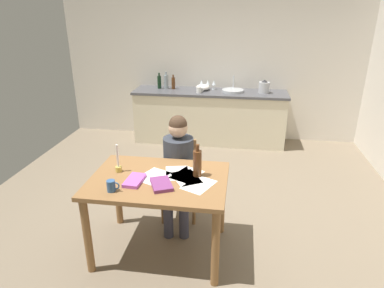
% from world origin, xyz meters
% --- Properties ---
extents(ground_plane, '(5.20, 5.20, 0.04)m').
position_xyz_m(ground_plane, '(0.00, 0.00, -0.02)').
color(ground_plane, '#7A6B56').
extents(wall_back, '(5.20, 0.12, 2.60)m').
position_xyz_m(wall_back, '(0.00, 2.60, 1.30)').
color(wall_back, silver).
rests_on(wall_back, ground).
extents(kitchen_counter, '(2.59, 0.64, 0.90)m').
position_xyz_m(kitchen_counter, '(0.00, 2.24, 0.45)').
color(kitchen_counter, beige).
rests_on(kitchen_counter, ground).
extents(dining_table, '(1.23, 0.87, 0.78)m').
position_xyz_m(dining_table, '(-0.16, -0.75, 0.67)').
color(dining_table, olive).
rests_on(dining_table, ground).
extents(chair_at_table, '(0.44, 0.44, 0.85)m').
position_xyz_m(chair_at_table, '(-0.10, -0.08, 0.47)').
color(chair_at_table, olive).
rests_on(chair_at_table, ground).
extents(person_seated, '(0.36, 0.61, 1.19)m').
position_xyz_m(person_seated, '(-0.09, -0.22, 0.68)').
color(person_seated, '#333842').
rests_on(person_seated, ground).
extents(coffee_mug, '(0.11, 0.07, 0.10)m').
position_xyz_m(coffee_mug, '(-0.49, -1.04, 0.83)').
color(coffee_mug, '#33598C').
rests_on(coffee_mug, dining_table).
extents(candlestick, '(0.06, 0.06, 0.27)m').
position_xyz_m(candlestick, '(-0.56, -0.68, 0.86)').
color(candlestick, gold).
rests_on(candlestick, dining_table).
extents(book_magazine, '(0.15, 0.26, 0.03)m').
position_xyz_m(book_magazine, '(-0.35, -0.85, 0.80)').
color(book_magazine, '#B654BB').
rests_on(book_magazine, dining_table).
extents(book_cookery, '(0.25, 0.30, 0.03)m').
position_xyz_m(book_cookery, '(-0.10, -0.89, 0.80)').
color(book_cookery, '#7A3772').
rests_on(book_cookery, dining_table).
extents(paper_letter, '(0.31, 0.36, 0.00)m').
position_xyz_m(paper_letter, '(-0.22, -0.72, 0.79)').
color(paper_letter, white).
rests_on(paper_letter, dining_table).
extents(paper_bill, '(0.33, 0.36, 0.00)m').
position_xyz_m(paper_bill, '(0.08, -0.71, 0.79)').
color(paper_bill, white).
rests_on(paper_bill, dining_table).
extents(paper_envelope, '(0.27, 0.33, 0.00)m').
position_xyz_m(paper_envelope, '(-0.01, -0.63, 0.79)').
color(paper_envelope, white).
rests_on(paper_envelope, dining_table).
extents(paper_receipt, '(0.32, 0.36, 0.00)m').
position_xyz_m(paper_receipt, '(0.08, -0.65, 0.79)').
color(paper_receipt, white).
rests_on(paper_receipt, dining_table).
extents(paper_notice, '(0.32, 0.36, 0.00)m').
position_xyz_m(paper_notice, '(0.21, -0.82, 0.79)').
color(paper_notice, white).
rests_on(paper_notice, dining_table).
extents(wine_bottle_on_table, '(0.08, 0.08, 0.31)m').
position_xyz_m(wine_bottle_on_table, '(0.18, -0.65, 0.91)').
color(wine_bottle_on_table, '#593319').
rests_on(wine_bottle_on_table, dining_table).
extents(sink_unit, '(0.36, 0.36, 0.24)m').
position_xyz_m(sink_unit, '(0.38, 2.24, 0.92)').
color(sink_unit, '#B2B7BC').
rests_on(sink_unit, kitchen_counter).
extents(bottle_oil, '(0.07, 0.07, 0.27)m').
position_xyz_m(bottle_oil, '(-0.89, 2.32, 1.01)').
color(bottle_oil, black).
rests_on(bottle_oil, kitchen_counter).
extents(bottle_vinegar, '(0.07, 0.07, 0.29)m').
position_xyz_m(bottle_vinegar, '(-0.77, 2.32, 1.02)').
color(bottle_vinegar, '#8C999E').
rests_on(bottle_vinegar, kitchen_counter).
extents(bottle_wine_red, '(0.06, 0.06, 0.24)m').
position_xyz_m(bottle_wine_red, '(-0.64, 2.31, 1.00)').
color(bottle_wine_red, '#593319').
rests_on(bottle_wine_red, kitchen_counter).
extents(mixing_bowl, '(0.23, 0.23, 0.10)m').
position_xyz_m(mixing_bowl, '(-0.13, 2.28, 0.95)').
color(mixing_bowl, white).
rests_on(mixing_bowl, kitchen_counter).
extents(stovetop_kettle, '(0.18, 0.18, 0.22)m').
position_xyz_m(stovetop_kettle, '(0.89, 2.24, 1.00)').
color(stovetop_kettle, '#B7BABF').
rests_on(stovetop_kettle, kitchen_counter).
extents(wine_glass_near_sink, '(0.07, 0.07, 0.15)m').
position_xyz_m(wine_glass_near_sink, '(0.05, 2.39, 1.01)').
color(wine_glass_near_sink, silver).
rests_on(wine_glass_near_sink, kitchen_counter).
extents(wine_glass_by_kettle, '(0.07, 0.07, 0.15)m').
position_xyz_m(wine_glass_by_kettle, '(-0.05, 2.39, 1.01)').
color(wine_glass_by_kettle, silver).
rests_on(wine_glass_by_kettle, kitchen_counter).
extents(wine_glass_back_left, '(0.07, 0.07, 0.15)m').
position_xyz_m(wine_glass_back_left, '(-0.16, 2.39, 1.01)').
color(wine_glass_back_left, silver).
rests_on(wine_glass_back_left, kitchen_counter).
extents(teacup_on_counter, '(0.12, 0.08, 0.10)m').
position_xyz_m(teacup_on_counter, '(-0.17, 2.09, 0.95)').
color(teacup_on_counter, white).
rests_on(teacup_on_counter, kitchen_counter).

